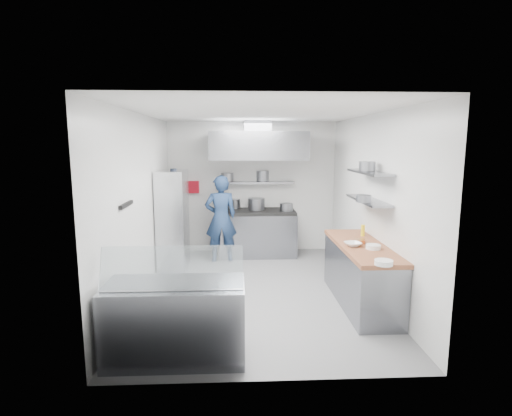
{
  "coord_description": "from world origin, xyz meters",
  "views": [
    {
      "loc": [
        -0.32,
        -6.14,
        2.34
      ],
      "look_at": [
        0.0,
        0.6,
        1.25
      ],
      "focal_mm": 28.0,
      "sensor_mm": 36.0,
      "label": 1
    }
  ],
  "objects_px": {
    "display_case": "(176,321)",
    "gas_range": "(257,234)",
    "wire_rack": "(173,220)",
    "chef": "(221,219)"
  },
  "relations": [
    {
      "from": "wire_rack",
      "to": "display_case",
      "type": "xyz_separation_m",
      "value": [
        0.53,
        -3.28,
        -0.5
      ]
    },
    {
      "from": "chef",
      "to": "wire_rack",
      "type": "distance_m",
      "value": 0.97
    },
    {
      "from": "chef",
      "to": "wire_rack",
      "type": "relative_size",
      "value": 0.94
    },
    {
      "from": "gas_range",
      "to": "display_case",
      "type": "distance_m",
      "value": 4.25
    },
    {
      "from": "gas_range",
      "to": "wire_rack",
      "type": "distance_m",
      "value": 1.89
    },
    {
      "from": "display_case",
      "to": "gas_range",
      "type": "bearing_deg",
      "value": 74.98
    },
    {
      "from": "wire_rack",
      "to": "gas_range",
      "type": "bearing_deg",
      "value": 26.68
    },
    {
      "from": "display_case",
      "to": "chef",
      "type": "bearing_deg",
      "value": 84.54
    },
    {
      "from": "gas_range",
      "to": "chef",
      "type": "bearing_deg",
      "value": -150.37
    },
    {
      "from": "gas_range",
      "to": "chef",
      "type": "relative_size",
      "value": 0.92
    }
  ]
}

